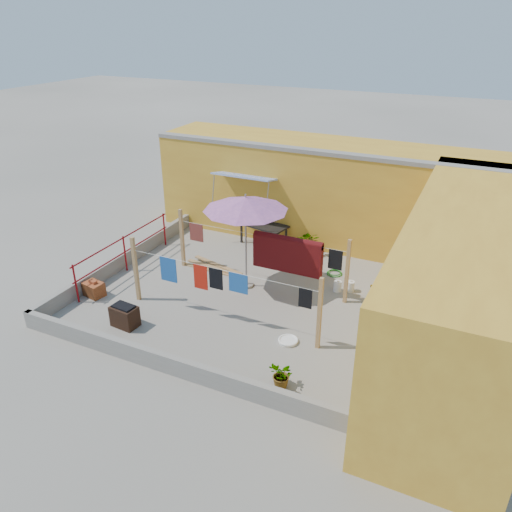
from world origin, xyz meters
name	(u,v)px	position (x,y,z in m)	size (l,w,h in m)	color
ground	(246,295)	(0.00, 0.00, 0.00)	(80.00, 80.00, 0.00)	#9E998E
wall_back	(322,191)	(0.50, 4.69, 1.61)	(11.00, 3.27, 3.21)	gold
wall_right	(461,283)	(5.20, 0.00, 1.60)	(2.40, 9.00, 3.20)	gold
parapet_front	(171,365)	(0.00, -3.58, 0.22)	(8.30, 0.16, 0.44)	gray
parapet_left	(124,259)	(-4.08, 0.00, 0.22)	(0.16, 7.30, 0.44)	gray
red_railing	(124,248)	(-3.85, -0.20, 0.72)	(0.05, 4.20, 1.10)	maroon
clothesline_rig	(278,258)	(0.68, 0.56, 1.03)	(5.09, 2.35, 1.80)	tan
patio_umbrella	(246,204)	(-0.23, 0.48, 2.42)	(2.92, 2.92, 2.69)	gray
outdoor_table	(264,226)	(-0.94, 3.20, 0.66)	(1.68, 1.09, 0.73)	black
brick_stack	(94,289)	(-3.70, -1.76, 0.20)	(0.60, 0.48, 0.46)	#A35125
lumber_pile	(214,267)	(-1.55, 0.95, 0.06)	(2.01, 0.63, 0.12)	tan
brazier	(125,316)	(-2.03, -2.55, 0.28)	(0.67, 0.48, 0.57)	#301E12
white_basin	(288,341)	(1.82, -1.50, 0.04)	(0.47, 0.47, 0.08)	white
water_jug_a	(350,286)	(2.48, 1.41, 0.15)	(0.22, 0.22, 0.34)	white
water_jug_b	(338,286)	(2.16, 1.27, 0.15)	(0.22, 0.22, 0.34)	white
green_hose	(334,273)	(1.79, 2.20, 0.03)	(0.46, 0.46, 0.07)	#1A7219
plant_back_a	(308,242)	(0.60, 3.20, 0.38)	(0.69, 0.60, 0.77)	#225B1A
plant_back_b	(408,262)	(3.70, 3.20, 0.34)	(0.38, 0.38, 0.67)	#225B1A
plant_right_a	(391,299)	(3.70, 0.69, 0.45)	(0.48, 0.32, 0.91)	#225B1A
plant_right_b	(376,298)	(3.32, 0.72, 0.36)	(0.40, 0.32, 0.73)	#225B1A
plant_right_c	(282,376)	(2.28, -2.99, 0.29)	(0.52, 0.45, 0.58)	#225B1A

